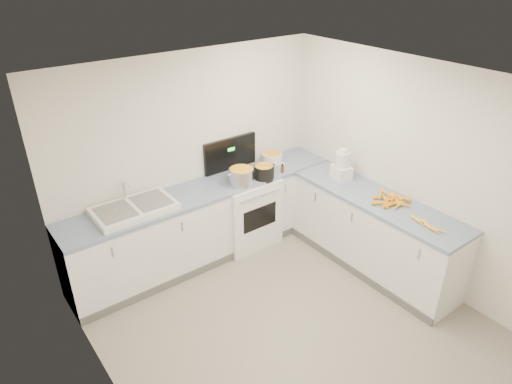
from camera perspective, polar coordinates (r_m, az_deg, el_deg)
floor at (r=4.90m, az=5.19°, el=-16.90°), size 3.50×4.00×0.00m
ceiling at (r=3.60m, az=6.93°, el=12.47°), size 3.50×4.00×0.00m
wall_back at (r=5.56m, az=-8.11°, el=4.44°), size 3.50×0.00×2.50m
wall_left at (r=3.40m, az=-17.12°, el=-14.02°), size 0.00×4.00×2.50m
wall_right at (r=5.34m, az=19.96°, el=1.88°), size 0.00×4.00×2.50m
counter_back at (r=5.69m, az=-6.08°, el=-3.73°), size 3.50×0.62×0.94m
counter_right at (r=5.63m, az=14.45°, el=-4.93°), size 0.62×2.20×0.94m
stove at (r=5.93m, az=-1.49°, el=-2.08°), size 0.76×0.65×1.36m
sink at (r=5.10m, az=-14.99°, el=-2.01°), size 0.86×0.52×0.31m
steel_pot at (r=5.49m, az=-1.86°, el=1.87°), size 0.35×0.35×0.22m
black_pot at (r=5.65m, az=0.99°, el=2.45°), size 0.26×0.26×0.18m
wooden_spoon at (r=5.60m, az=1.00°, el=3.39°), size 0.22×0.27×0.01m
mixing_bowl at (r=6.08m, az=2.01°, el=4.29°), size 0.34×0.34×0.12m
extract_bottle at (r=5.80m, az=3.33°, el=2.90°), size 0.04×0.04×0.10m
spice_jar at (r=5.84m, az=3.39°, el=3.06°), size 0.05×0.05×0.09m
food_processor at (r=5.68m, az=10.67°, el=3.20°), size 0.23×0.27×0.39m
carrot_pile at (r=5.33m, az=16.61°, el=-0.95°), size 0.46×0.45×0.09m
peeled_carrots at (r=5.00m, az=20.72°, el=-3.92°), size 0.12×0.42×0.04m
peelings at (r=4.99m, az=-17.36°, el=-2.60°), size 0.21×0.21×0.01m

